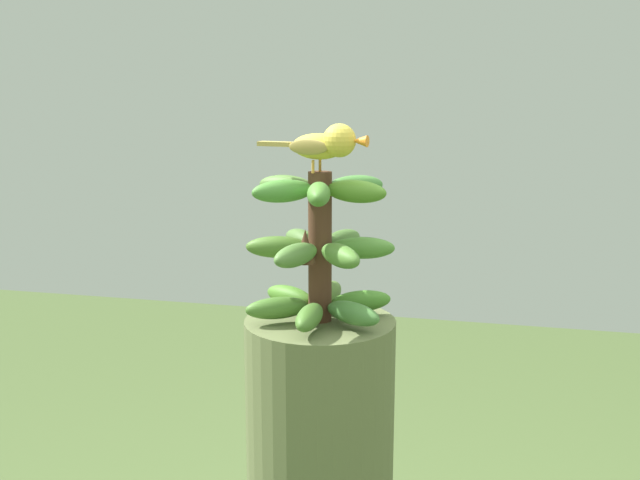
% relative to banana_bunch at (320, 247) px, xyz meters
% --- Properties ---
extents(banana_bunch, '(0.27, 0.27, 0.27)m').
position_rel_banana_bunch_xyz_m(banana_bunch, '(0.00, 0.00, 0.00)').
color(banana_bunch, '#4C2D1E').
rests_on(banana_bunch, banana_tree).
extents(perched_bird, '(0.07, 0.20, 0.09)m').
position_rel_banana_bunch_xyz_m(perched_bird, '(0.02, 0.02, 0.19)').
color(perched_bird, '#C68933').
rests_on(perched_bird, banana_bunch).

